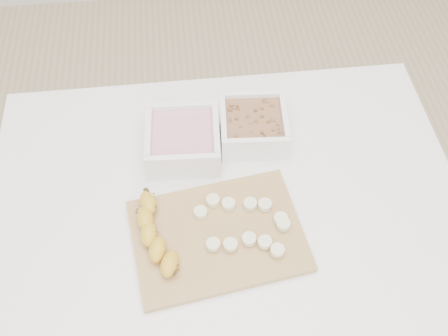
{
  "coord_description": "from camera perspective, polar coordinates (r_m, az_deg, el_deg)",
  "views": [
    {
      "loc": [
        -0.06,
        -0.55,
        1.65
      ],
      "look_at": [
        0.0,
        0.03,
        0.81
      ],
      "focal_mm": 40.0,
      "sensor_mm": 36.0,
      "label": 1
    }
  ],
  "objects": [
    {
      "name": "bowl_yogurt",
      "position": [
        1.1,
        -4.68,
        3.23
      ],
      "size": [
        0.17,
        0.17,
        0.07
      ],
      "color": "white",
      "rests_on": "table"
    },
    {
      "name": "cutting_board",
      "position": [
        1.0,
        -0.71,
        -7.74
      ],
      "size": [
        0.36,
        0.28,
        0.01
      ],
      "primitive_type": "cube",
      "rotation": [
        0.0,
        0.0,
        0.14
      ],
      "color": "#AA8849",
      "rests_on": "table"
    },
    {
      "name": "banana_slices",
      "position": [
        0.99,
        2.55,
        -6.37
      ],
      "size": [
        0.19,
        0.15,
        0.02
      ],
      "color": "beige",
      "rests_on": "cutting_board"
    },
    {
      "name": "banana",
      "position": [
        0.98,
        -7.79,
        -7.6
      ],
      "size": [
        0.06,
        0.19,
        0.03
      ],
      "primitive_type": null,
      "rotation": [
        0.0,
        0.0,
        0.06
      ],
      "color": "gold",
      "rests_on": "cutting_board"
    },
    {
      "name": "bowl_granola",
      "position": [
        1.12,
        3.38,
        4.89
      ],
      "size": [
        0.16,
        0.16,
        0.07
      ],
      "color": "white",
      "rests_on": "table"
    },
    {
      "name": "ground",
      "position": [
        1.74,
        0.11,
        -16.4
      ],
      "size": [
        3.5,
        3.5,
        0.0
      ],
      "primitive_type": "plane",
      "color": "#C6AD89",
      "rests_on": "ground"
    },
    {
      "name": "table",
      "position": [
        1.14,
        0.17,
        -5.76
      ],
      "size": [
        1.0,
        0.7,
        0.75
      ],
      "color": "white",
      "rests_on": "ground"
    }
  ]
}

